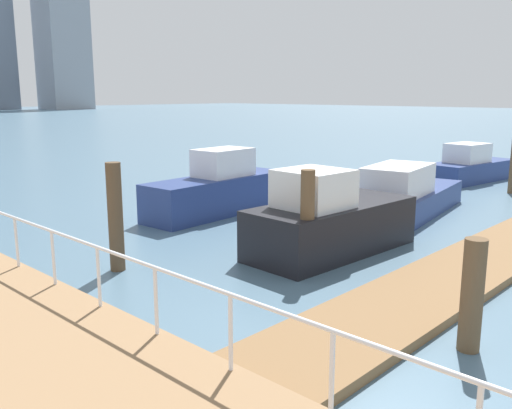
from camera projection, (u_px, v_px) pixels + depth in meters
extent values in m
plane|color=slate|center=(78.00, 232.00, 16.14)|extent=(300.00, 300.00, 0.00)
cube|color=olive|center=(468.00, 269.00, 12.43)|extent=(15.30, 2.00, 0.18)
cylinder|color=white|center=(332.00, 375.00, 6.08)|extent=(0.06, 0.06, 1.05)
cylinder|color=white|center=(231.00, 333.00, 7.16)|extent=(0.06, 0.06, 1.05)
cylinder|color=white|center=(156.00, 301.00, 8.25)|extent=(0.06, 0.06, 1.05)
cylinder|color=white|center=(99.00, 277.00, 9.33)|extent=(0.06, 0.06, 1.05)
cylinder|color=white|center=(54.00, 258.00, 10.42)|extent=(0.06, 0.06, 1.05)
cylinder|color=white|center=(17.00, 242.00, 11.50)|extent=(0.06, 0.06, 1.05)
cylinder|color=white|center=(230.00, 294.00, 7.06)|extent=(0.06, 28.97, 0.06)
cylinder|color=brown|center=(472.00, 295.00, 8.52)|extent=(0.35, 0.35, 1.82)
cylinder|color=brown|center=(115.00, 217.00, 12.39)|extent=(0.34, 0.34, 2.49)
cylinder|color=brown|center=(307.00, 223.00, 12.14)|extent=(0.32, 0.32, 2.36)
cube|color=navy|center=(217.00, 195.00, 18.47)|extent=(5.57, 1.90, 1.24)
cube|color=white|center=(223.00, 162.00, 18.48)|extent=(1.97, 1.38, 0.92)
cube|color=black|center=(332.00, 227.00, 14.00)|extent=(4.83, 2.17, 1.26)
cube|color=white|center=(314.00, 189.00, 13.27)|extent=(1.62, 1.63, 0.92)
cube|color=navy|center=(471.00, 171.00, 25.40)|extent=(5.21, 2.39, 0.90)
cube|color=white|center=(467.00, 153.00, 24.96)|extent=(2.02, 1.62, 0.86)
cube|color=navy|center=(404.00, 204.00, 18.19)|extent=(7.24, 3.11, 0.80)
cube|color=white|center=(398.00, 180.00, 17.43)|extent=(2.98, 2.01, 0.95)
cube|color=#8C939E|center=(62.00, 38.00, 136.27)|extent=(11.08, 9.37, 34.83)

